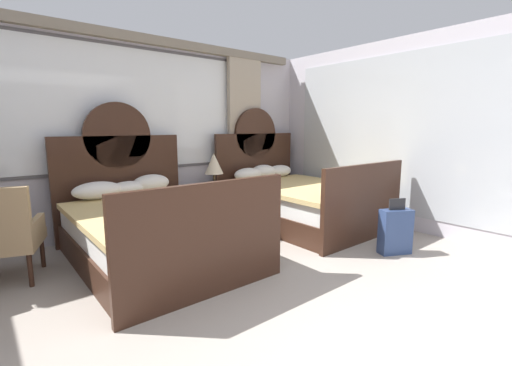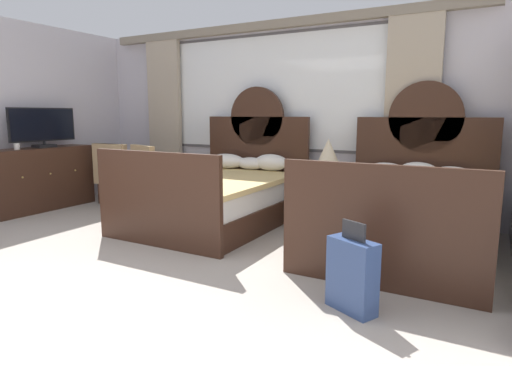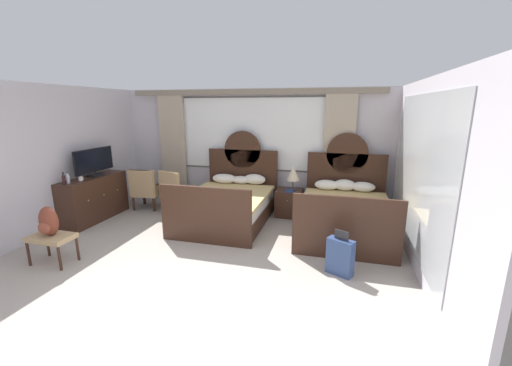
{
  "view_description": "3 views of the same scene",
  "coord_description": "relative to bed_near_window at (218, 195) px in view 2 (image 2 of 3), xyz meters",
  "views": [
    {
      "loc": [
        -1.63,
        -0.66,
        1.46
      ],
      "look_at": [
        1.03,
        2.58,
        0.78
      ],
      "focal_mm": 24.21,
      "sensor_mm": 36.0,
      "label": 1
    },
    {
      "loc": [
        2.86,
        -1.54,
        1.39
      ],
      "look_at": [
        0.88,
        2.04,
        0.72
      ],
      "focal_mm": 29.95,
      "sensor_mm": 36.0,
      "label": 2
    },
    {
      "loc": [
        1.96,
        -2.9,
        2.3
      ],
      "look_at": [
        0.55,
        2.46,
        0.96
      ],
      "focal_mm": 22.13,
      "sensor_mm": 36.0,
      "label": 3
    }
  ],
  "objects": [
    {
      "name": "bed_near_window",
      "position": [
        0.0,
        0.0,
        0.0
      ],
      "size": [
        1.63,
        2.23,
        1.78
      ],
      "color": "#382116",
      "rests_on": "ground_plane"
    },
    {
      "name": "ground_plane",
      "position": [
        0.16,
        -2.92,
        -0.36
      ],
      "size": [
        24.0,
        24.0,
        0.0
      ],
      "primitive_type": "plane",
      "color": "#9E9389"
    },
    {
      "name": "cup_on_dresser",
      "position": [
        -2.68,
        -0.94,
        0.59
      ],
      "size": [
        0.11,
        0.08,
        0.08
      ],
      "color": "white",
      "rests_on": "dresser_minibar"
    },
    {
      "name": "table_lamp_on_nightstand",
      "position": [
        1.23,
        0.66,
        0.57
      ],
      "size": [
        0.27,
        0.27,
        0.52
      ],
      "color": "brown",
      "rests_on": "nightstand_between_beds"
    },
    {
      "name": "armchair_by_window_right",
      "position": [
        -2.09,
        0.29,
        0.12
      ],
      "size": [
        0.63,
        0.63,
        0.94
      ],
      "color": "tan",
      "rests_on": "ground_plane"
    },
    {
      "name": "armchair_by_window_centre",
      "position": [
        -2.09,
        0.29,
        0.12
      ],
      "size": [
        0.67,
        0.67,
        0.94
      ],
      "color": "tan",
      "rests_on": "ground_plane"
    },
    {
      "name": "dresser_minibar",
      "position": [
        -2.72,
        -0.6,
        0.09
      ],
      "size": [
        0.48,
        1.52,
        0.91
      ],
      "color": "#382116",
      "rests_on": "ground_plane"
    },
    {
      "name": "suitcase_on_floor",
      "position": [
        2.23,
        -1.62,
        -0.1
      ],
      "size": [
        0.4,
        0.3,
        0.65
      ],
      "color": "navy",
      "rests_on": "ground_plane"
    },
    {
      "name": "tv_flatscreen",
      "position": [
        -2.7,
        -0.51,
        0.84
      ],
      "size": [
        0.2,
        1.03,
        0.57
      ],
      "color": "black",
      "rests_on": "dresser_minibar"
    },
    {
      "name": "wall_back_window",
      "position": [
        0.16,
        1.21,
        1.07
      ],
      "size": [
        6.23,
        0.22,
        2.7
      ],
      "color": "silver",
      "rests_on": "ground_plane"
    },
    {
      "name": "book_on_nightstand",
      "position": [
        1.18,
        0.56,
        0.22
      ],
      "size": [
        0.18,
        0.26,
        0.03
      ],
      "color": "navy",
      "rests_on": "nightstand_between_beds"
    },
    {
      "name": "bed_near_mirror",
      "position": [
        2.3,
        0.0,
        0.0
      ],
      "size": [
        1.63,
        2.23,
        1.78
      ],
      "color": "#382116",
      "rests_on": "ground_plane"
    },
    {
      "name": "nightstand_between_beds",
      "position": [
        1.15,
        0.67,
        -0.08
      ],
      "size": [
        0.54,
        0.57,
        0.57
      ],
      "color": "#382116",
      "rests_on": "ground_plane"
    },
    {
      "name": "armchair_by_window_left",
      "position": [
        -1.35,
        0.29,
        0.12
      ],
      "size": [
        0.75,
        0.75,
        0.94
      ],
      "color": "tan",
      "rests_on": "ground_plane"
    }
  ]
}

